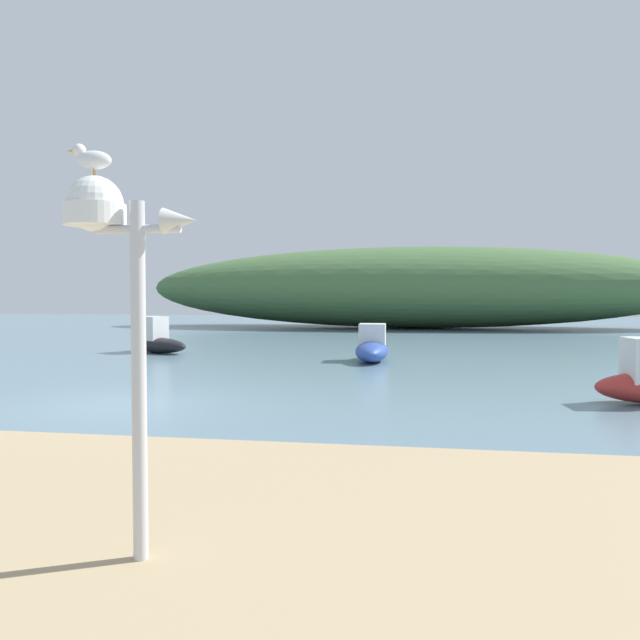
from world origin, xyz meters
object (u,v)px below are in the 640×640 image
at_px(mast_structure, 111,247).
at_px(seagull_on_radar, 92,158).
at_px(motorboat_west_reach, 372,347).
at_px(motorboat_east_reach, 156,340).

relative_size(mast_structure, seagull_on_radar, 8.47).
xyz_separation_m(mast_structure, motorboat_west_reach, (0.65, 17.33, -2.22)).
distance_m(seagull_on_radar, motorboat_east_reach, 21.15).
bearing_deg(mast_structure, motorboat_east_reach, 113.54).
bearing_deg(seagull_on_radar, mast_structure, 1.79).
xyz_separation_m(seagull_on_radar, motorboat_west_reach, (0.80, 17.33, -2.93)).
bearing_deg(mast_structure, motorboat_west_reach, 87.85).
bearing_deg(motorboat_west_reach, mast_structure, -92.15).
bearing_deg(motorboat_west_reach, motorboat_east_reach, 167.95).
height_order(mast_structure, motorboat_east_reach, mast_structure).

